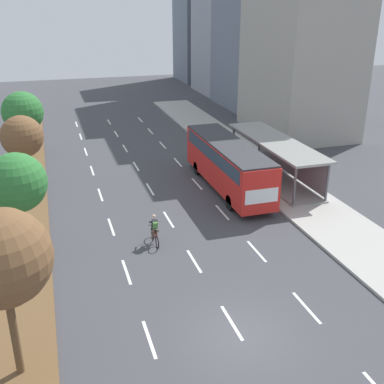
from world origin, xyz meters
TOP-DOWN VIEW (x-y plane):
  - ground_plane at (0.00, 0.00)m, footprint 140.00×140.00m
  - median_strip at (-8.30, 20.00)m, footprint 2.60×52.00m
  - sidewalk_right at (9.25, 20.00)m, footprint 4.50×52.00m
  - lane_divider_left at (-3.50, 16.54)m, footprint 0.14×44.09m
  - lane_divider_center at (0.00, 16.54)m, footprint 0.14×44.09m
  - lane_divider_right at (3.50, 16.54)m, footprint 0.14×44.09m
  - bus_shelter at (9.53, 15.76)m, footprint 2.90×11.26m
  - bus at (5.25, 15.06)m, footprint 2.54×11.29m
  - cyclist at (-1.49, 8.55)m, footprint 0.46×1.82m
  - median_tree_nearest at (-8.29, 0.42)m, footprint 3.30×3.30m
  - median_tree_second at (-8.21, 9.42)m, footprint 3.02×3.02m
  - median_tree_third at (-8.16, 18.41)m, footprint 2.81×2.81m
  - median_tree_fourth at (-8.34, 27.40)m, footprint 3.42×3.42m
  - building_near_right at (17.50, 27.73)m, footprint 7.82×11.74m
  - building_mid_right at (20.41, 38.70)m, footprint 11.23×14.79m
  - building_far_right at (19.51, 48.24)m, footprint 8.97×14.64m
  - building_tall_right at (20.96, 62.58)m, footprint 11.35×8.71m

SIDE VIEW (x-z plane):
  - ground_plane at x=0.00m, z-range 0.00..0.00m
  - lane_divider_left at x=-3.50m, z-range 0.00..0.01m
  - lane_divider_center at x=0.00m, z-range 0.00..0.01m
  - lane_divider_right at x=3.50m, z-range 0.00..0.01m
  - median_strip at x=-8.30m, z-range 0.00..0.12m
  - sidewalk_right at x=9.25m, z-range 0.00..0.15m
  - cyclist at x=-1.49m, z-range -0.06..1.65m
  - bus_shelter at x=9.53m, z-range 0.44..3.30m
  - bus at x=5.25m, z-range 0.38..3.75m
  - median_tree_fourth at x=-8.34m, z-range 1.08..6.44m
  - median_tree_third at x=-8.16m, z-range 1.34..6.65m
  - median_tree_second at x=-8.21m, z-range 1.31..6.74m
  - median_tree_nearest at x=-8.29m, z-range 1.59..7.88m
  - building_near_right at x=17.50m, z-range 0.00..17.39m
  - building_mid_right at x=20.41m, z-range 0.00..20.24m
  - building_tall_right at x=20.96m, z-range 0.00..21.10m
  - building_far_right at x=19.51m, z-range 0.00..22.71m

